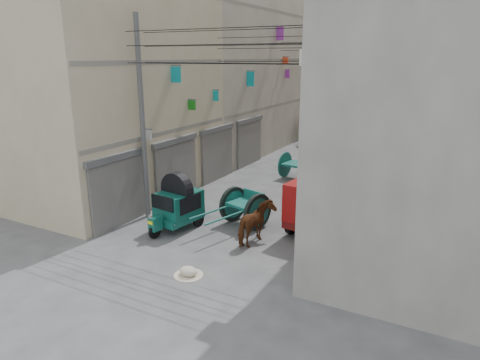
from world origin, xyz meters
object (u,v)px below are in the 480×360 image
Objects in this scene: tonga_cart at (245,207)px; distant_car_grey at (384,122)px; second_cart at (297,166)px; distant_car_green at (359,122)px; mini_truck at (319,207)px; feed_sack at (188,271)px; auto_rickshaw at (177,204)px; horse at (256,224)px; distant_car_white at (315,134)px.

distant_car_grey is at bearing 105.52° from tonga_cart.
second_cart is 0.46× the size of distant_car_green.
distant_car_grey is (1.06, 19.94, -0.19)m from second_cart.
mini_truck is 5.77m from feed_sack.
auto_rickshaw is at bearing -148.67° from mini_truck.
distant_car_green is (-2.15, -0.88, 0.01)m from distant_car_grey.
distant_car_white is at bearing -74.48° from horse.
feed_sack is at bearing -68.76° from tonga_cart.
distant_car_green is at bearing 106.47° from mini_truck.
tonga_cart is at bearing -46.62° from horse.
tonga_cart is 0.85× the size of distant_car_white.
tonga_cart is 2.86m from mini_truck.
auto_rickshaw reaches higher than horse.
auto_rickshaw reaches higher than tonga_cart.
auto_rickshaw is at bearing -91.31° from second_cart.
auto_rickshaw is at bearing 88.74° from distant_car_green.
distant_car_white is at bearing 100.48° from auto_rickshaw.
second_cart reaches higher than feed_sack.
distant_car_grey is at bearing -85.59° from horse.
mini_truck is 25.88m from distant_car_green.
tonga_cart is 26.31m from distant_car_green.
mini_truck reaches higher than tonga_cart.
feed_sack is at bearing -107.99° from mini_truck.
feed_sack is 0.14× the size of distant_car_white.
mini_truck is 17.71m from distant_car_white.
mini_truck reaches higher than distant_car_white.
tonga_cart is at bearing 96.71° from distant_car_white.
distant_car_white is (-2.44, 10.31, -0.07)m from second_cart.
mini_truck reaches higher than distant_car_green.
second_cart is at bearing 123.81° from mini_truck.
mini_truck reaches higher than auto_rickshaw.
distant_car_green is (-1.09, 19.06, -0.18)m from second_cart.
tonga_cart is at bearing -158.01° from mini_truck.
distant_car_grey is (2.65, 28.63, -0.45)m from auto_rickshaw.
feed_sack is 3.23m from horse.
second_cart is 19.97m from distant_car_grey.
second_cart is 0.45× the size of distant_car_white.
distant_car_grey is at bearing 92.62° from auto_rickshaw.
tonga_cart is 27.14m from distant_car_grey.
distant_car_green is at bearing -101.80° from distant_car_white.
auto_rickshaw is 27.75m from distant_car_green.
auto_rickshaw is 4.42× the size of feed_sack.
distant_car_white is at bearing 115.62° from mini_truck.
auto_rickshaw is at bearing 130.37° from feed_sack.
second_cart is 10.59m from distant_car_white.
mini_truck is at bearing 99.54° from distant_car_green.
horse is at bearing 10.18° from auto_rickshaw.
second_cart is at bearing 87.55° from auto_rickshaw.
distant_car_green is at bearing -166.52° from distant_car_grey.
auto_rickshaw reaches higher than distant_car_grey.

